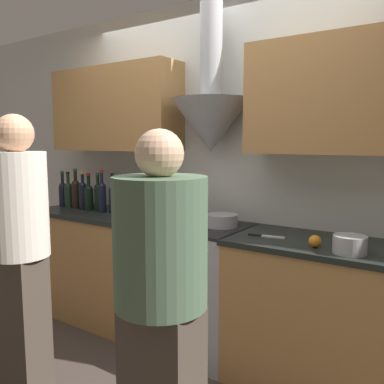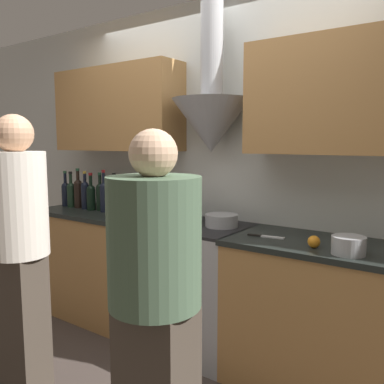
% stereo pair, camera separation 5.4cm
% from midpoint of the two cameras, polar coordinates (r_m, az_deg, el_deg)
% --- Properties ---
extents(ground_plane, '(12.00, 12.00, 0.00)m').
position_cam_midpoint_polar(ground_plane, '(3.02, -2.07, -23.28)').
color(ground_plane, '#423833').
extents(wall_back, '(8.40, 0.57, 2.60)m').
position_cam_midpoint_polar(wall_back, '(3.11, 3.97, 5.88)').
color(wall_back, silver).
rests_on(wall_back, ground_plane).
extents(counter_left, '(1.28, 0.62, 0.93)m').
position_cam_midpoint_polar(counter_left, '(3.66, -11.29, -9.92)').
color(counter_left, '#B27F47').
rests_on(counter_left, ground_plane).
extents(counter_right, '(1.10, 0.62, 0.93)m').
position_cam_midpoint_polar(counter_right, '(2.71, 17.88, -16.33)').
color(counter_right, '#B27F47').
rests_on(counter_right, ground_plane).
extents(stove_range, '(0.68, 0.60, 0.93)m').
position_cam_midpoint_polar(stove_range, '(3.06, 1.65, -13.15)').
color(stove_range, '#A8AAAF').
rests_on(stove_range, ground_plane).
extents(wine_bottle_0, '(0.07, 0.07, 0.33)m').
position_cam_midpoint_polar(wine_bottle_0, '(3.95, -16.95, -0.05)').
color(wine_bottle_0, black).
rests_on(wine_bottle_0, counter_left).
extents(wine_bottle_1, '(0.07, 0.07, 0.33)m').
position_cam_midpoint_polar(wine_bottle_1, '(3.87, -16.23, -0.15)').
color(wine_bottle_1, black).
rests_on(wine_bottle_1, counter_left).
extents(wine_bottle_2, '(0.08, 0.08, 0.36)m').
position_cam_midpoint_polar(wine_bottle_2, '(3.81, -15.29, 0.02)').
color(wine_bottle_2, black).
rests_on(wine_bottle_2, counter_left).
extents(wine_bottle_3, '(0.07, 0.07, 0.34)m').
position_cam_midpoint_polar(wine_bottle_3, '(3.72, -14.36, -0.21)').
color(wine_bottle_3, black).
rests_on(wine_bottle_3, counter_left).
extents(wine_bottle_4, '(0.08, 0.08, 0.33)m').
position_cam_midpoint_polar(wine_bottle_4, '(3.65, -13.58, -0.49)').
color(wine_bottle_4, black).
rests_on(wine_bottle_4, counter_left).
extents(wine_bottle_5, '(0.07, 0.07, 0.33)m').
position_cam_midpoint_polar(wine_bottle_5, '(3.60, -12.35, -0.45)').
color(wine_bottle_5, black).
rests_on(wine_bottle_5, counter_left).
extents(wine_bottle_6, '(0.07, 0.07, 0.36)m').
position_cam_midpoint_polar(wine_bottle_6, '(3.52, -11.83, -0.45)').
color(wine_bottle_6, black).
rests_on(wine_bottle_6, counter_left).
extents(wine_bottle_7, '(0.07, 0.07, 0.34)m').
position_cam_midpoint_polar(wine_bottle_7, '(3.47, -10.40, -0.75)').
color(wine_bottle_7, black).
rests_on(wine_bottle_7, counter_left).
extents(stock_pot, '(0.25, 0.25, 0.15)m').
position_cam_midpoint_polar(stock_pot, '(2.99, -0.87, -2.99)').
color(stock_pot, '#A8AAAF').
rests_on(stock_pot, stove_range).
extents(mixing_bowl, '(0.23, 0.23, 0.09)m').
position_cam_midpoint_polar(mixing_bowl, '(2.88, 4.71, -3.99)').
color(mixing_bowl, '#A8AAAF').
rests_on(mixing_bowl, stove_range).
extents(orange_fruit, '(0.07, 0.07, 0.07)m').
position_cam_midpoint_polar(orange_fruit, '(2.42, 17.35, -6.67)').
color(orange_fruit, orange).
rests_on(orange_fruit, counter_right).
extents(saucepan, '(0.18, 0.18, 0.10)m').
position_cam_midpoint_polar(saucepan, '(2.34, 21.73, -6.97)').
color(saucepan, '#A8AAAF').
rests_on(saucepan, counter_right).
extents(chefs_knife, '(0.24, 0.06, 0.01)m').
position_cam_midpoint_polar(chefs_knife, '(2.61, 10.94, -6.15)').
color(chefs_knife, silver).
rests_on(chefs_knife, counter_right).
extents(person_foreground_left, '(0.33, 0.33, 1.68)m').
position_cam_midpoint_polar(person_foreground_left, '(2.58, -22.48, -6.79)').
color(person_foreground_left, '#473D33').
rests_on(person_foreground_left, ground_plane).
extents(person_foreground_right, '(0.37, 0.37, 1.58)m').
position_cam_midpoint_polar(person_foreground_right, '(1.70, -4.25, -16.02)').
color(person_foreground_right, '#473D33').
rests_on(person_foreground_right, ground_plane).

